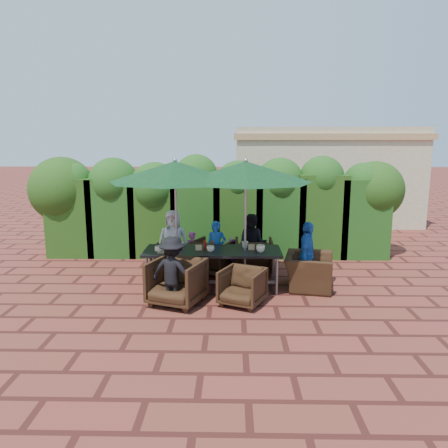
{
  "coord_description": "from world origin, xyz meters",
  "views": [
    {
      "loc": [
        0.38,
        -8.16,
        2.77
      ],
      "look_at": [
        0.2,
        0.4,
        1.14
      ],
      "focal_mm": 35.0,
      "sensor_mm": 36.0,
      "label": 1
    }
  ],
  "objects_px": {
    "dining_table": "(212,254)",
    "umbrella_right": "(246,172)",
    "chair_end_right": "(309,266)",
    "chair_near_right": "(242,285)",
    "umbrella_left": "(175,172)",
    "chair_near_left": "(177,280)",
    "chair_far_left": "(170,258)",
    "chair_far_right": "(254,254)",
    "chair_far_mid": "(212,255)"
  },
  "relations": [
    {
      "from": "chair_far_right",
      "to": "chair_near_left",
      "type": "height_order",
      "value": "chair_near_left"
    },
    {
      "from": "chair_end_right",
      "to": "chair_near_right",
      "type": "bearing_deg",
      "value": 137.52
    },
    {
      "from": "chair_near_left",
      "to": "chair_end_right",
      "type": "distance_m",
      "value": 2.57
    },
    {
      "from": "chair_far_left",
      "to": "chair_end_right",
      "type": "relative_size",
      "value": 0.7
    },
    {
      "from": "chair_near_right",
      "to": "umbrella_right",
      "type": "bearing_deg",
      "value": 110.48
    },
    {
      "from": "dining_table",
      "to": "umbrella_right",
      "type": "height_order",
      "value": "umbrella_right"
    },
    {
      "from": "chair_end_right",
      "to": "dining_table",
      "type": "bearing_deg",
      "value": 103.7
    },
    {
      "from": "chair_far_mid",
      "to": "chair_end_right",
      "type": "bearing_deg",
      "value": 178.59
    },
    {
      "from": "umbrella_left",
      "to": "chair_near_right",
      "type": "distance_m",
      "value": 2.4
    },
    {
      "from": "chair_far_mid",
      "to": "chair_far_right",
      "type": "relative_size",
      "value": 0.99
    },
    {
      "from": "chair_far_left",
      "to": "chair_far_mid",
      "type": "height_order",
      "value": "chair_far_mid"
    },
    {
      "from": "chair_far_left",
      "to": "chair_near_left",
      "type": "relative_size",
      "value": 0.81
    },
    {
      "from": "umbrella_left",
      "to": "chair_near_right",
      "type": "xyz_separation_m",
      "value": [
        1.23,
        -0.89,
        -1.86
      ]
    },
    {
      "from": "chair_near_left",
      "to": "chair_near_right",
      "type": "relative_size",
      "value": 1.23
    },
    {
      "from": "chair_far_mid",
      "to": "chair_far_right",
      "type": "distance_m",
      "value": 0.89
    },
    {
      "from": "umbrella_right",
      "to": "chair_far_left",
      "type": "height_order",
      "value": "umbrella_right"
    },
    {
      "from": "umbrella_left",
      "to": "chair_near_left",
      "type": "bearing_deg",
      "value": -83.39
    },
    {
      "from": "chair_far_left",
      "to": "chair_near_left",
      "type": "xyz_separation_m",
      "value": [
        0.36,
        -1.7,
        0.08
      ]
    },
    {
      "from": "umbrella_left",
      "to": "umbrella_right",
      "type": "height_order",
      "value": "same"
    },
    {
      "from": "umbrella_right",
      "to": "chair_far_left",
      "type": "relative_size",
      "value": 3.54
    },
    {
      "from": "umbrella_right",
      "to": "chair_far_right",
      "type": "xyz_separation_m",
      "value": [
        0.21,
        0.99,
        -1.81
      ]
    },
    {
      "from": "umbrella_right",
      "to": "chair_far_left",
      "type": "distance_m",
      "value": 2.57
    },
    {
      "from": "dining_table",
      "to": "umbrella_right",
      "type": "distance_m",
      "value": 1.65
    },
    {
      "from": "chair_end_right",
      "to": "chair_near_left",
      "type": "bearing_deg",
      "value": 122.66
    },
    {
      "from": "umbrella_left",
      "to": "chair_far_mid",
      "type": "xyz_separation_m",
      "value": [
        0.62,
        0.89,
        -1.81
      ]
    },
    {
      "from": "chair_near_right",
      "to": "umbrella_left",
      "type": "bearing_deg",
      "value": 168.94
    },
    {
      "from": "chair_far_right",
      "to": "chair_near_right",
      "type": "xyz_separation_m",
      "value": [
        -0.28,
        -1.85,
        -0.05
      ]
    },
    {
      "from": "chair_far_mid",
      "to": "chair_near_right",
      "type": "relative_size",
      "value": 1.14
    },
    {
      "from": "umbrella_left",
      "to": "chair_end_right",
      "type": "distance_m",
      "value": 3.08
    },
    {
      "from": "chair_near_left",
      "to": "chair_end_right",
      "type": "height_order",
      "value": "chair_end_right"
    },
    {
      "from": "umbrella_right",
      "to": "chair_far_mid",
      "type": "height_order",
      "value": "umbrella_right"
    },
    {
      "from": "chair_far_mid",
      "to": "chair_end_right",
      "type": "height_order",
      "value": "chair_end_right"
    },
    {
      "from": "umbrella_left",
      "to": "chair_near_left",
      "type": "height_order",
      "value": "umbrella_left"
    },
    {
      "from": "chair_near_right",
      "to": "dining_table",
      "type": "bearing_deg",
      "value": 147.23
    },
    {
      "from": "dining_table",
      "to": "chair_end_right",
      "type": "relative_size",
      "value": 2.59
    },
    {
      "from": "chair_far_mid",
      "to": "chair_far_left",
      "type": "bearing_deg",
      "value": 27.62
    },
    {
      "from": "dining_table",
      "to": "chair_far_left",
      "type": "bearing_deg",
      "value": 137.82
    },
    {
      "from": "chair_far_left",
      "to": "chair_far_right",
      "type": "relative_size",
      "value": 0.86
    },
    {
      "from": "chair_far_mid",
      "to": "chair_near_right",
      "type": "xyz_separation_m",
      "value": [
        0.6,
        -1.78,
        -0.05
      ]
    },
    {
      "from": "dining_table",
      "to": "chair_far_right",
      "type": "distance_m",
      "value": 1.32
    },
    {
      "from": "dining_table",
      "to": "chair_near_left",
      "type": "height_order",
      "value": "chair_near_left"
    },
    {
      "from": "umbrella_left",
      "to": "chair_far_mid",
      "type": "relative_size",
      "value": 3.08
    },
    {
      "from": "umbrella_right",
      "to": "chair_far_mid",
      "type": "relative_size",
      "value": 3.08
    },
    {
      "from": "chair_far_left",
      "to": "chair_near_left",
      "type": "height_order",
      "value": "chair_near_left"
    },
    {
      "from": "chair_far_mid",
      "to": "chair_near_right",
      "type": "height_order",
      "value": "chair_far_mid"
    },
    {
      "from": "umbrella_left",
      "to": "chair_far_right",
      "type": "bearing_deg",
      "value": 32.55
    },
    {
      "from": "chair_far_right",
      "to": "chair_end_right",
      "type": "xyz_separation_m",
      "value": [
        1.0,
        -0.94,
        0.03
      ]
    },
    {
      "from": "chair_far_left",
      "to": "umbrella_left",
      "type": "bearing_deg",
      "value": 112.3
    },
    {
      "from": "umbrella_left",
      "to": "chair_near_right",
      "type": "bearing_deg",
      "value": -35.88
    },
    {
      "from": "umbrella_left",
      "to": "chair_end_right",
      "type": "height_order",
      "value": "umbrella_left"
    }
  ]
}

